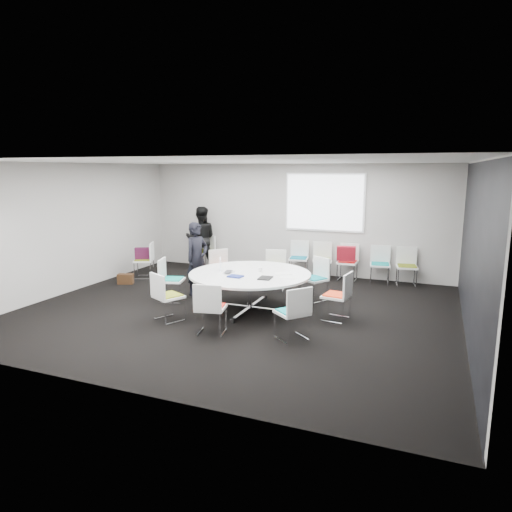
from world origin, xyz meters
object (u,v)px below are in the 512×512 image
at_px(chair_ring_a, 337,305).
at_px(chair_ring_d, 222,277).
at_px(chair_ring_e, 172,288).
at_px(laptop, 230,272).
at_px(cup, 260,270).
at_px(chair_ring_f, 168,306).
at_px(chair_ring_g, 211,318).
at_px(chair_ring_b, 314,287).
at_px(brown_bag, 126,279).
at_px(chair_back_c, 347,269).
at_px(person_back, 201,238).
at_px(chair_ring_h, 292,323).
at_px(chair_ring_c, 274,278).
at_px(person_main, 197,259).
at_px(conference_table, 250,282).
at_px(chair_back_a, 298,265).
at_px(chair_back_e, 406,274).
at_px(maroon_bag, 143,253).
at_px(chair_spare_left, 145,267).
at_px(chair_person_back, 205,258).
at_px(chair_back_d, 380,272).
at_px(chair_back_b, 322,267).

xyz_separation_m(chair_ring_a, chair_ring_d, (-2.85, 1.18, 0.00)).
bearing_deg(chair_ring_e, chair_ring_d, 141.18).
distance_m(laptop, cup, 0.57).
height_order(chair_ring_f, chair_ring_g, same).
relative_size(chair_ring_b, chair_ring_g, 1.00).
bearing_deg(chair_ring_g, chair_ring_a, 27.94).
relative_size(laptop, cup, 3.27).
relative_size(chair_ring_a, brown_bag, 2.44).
bearing_deg(chair_back_c, person_back, 3.91).
distance_m(chair_ring_b, chair_ring_h, 2.30).
relative_size(chair_ring_d, person_back, 0.52).
bearing_deg(chair_ring_c, person_main, 24.00).
height_order(chair_ring_d, chair_ring_h, same).
bearing_deg(chair_ring_h, chair_ring_d, 85.18).
bearing_deg(chair_back_c, chair_ring_e, 47.48).
bearing_deg(conference_table, laptop, -160.35).
distance_m(chair_ring_c, chair_back_a, 1.50).
bearing_deg(chair_ring_g, laptop, 88.98).
height_order(chair_ring_c, chair_ring_g, same).
distance_m(chair_back_e, cup, 3.88).
xyz_separation_m(person_back, maroon_bag, (-0.83, -1.44, -0.22)).
height_order(chair_spare_left, chair_person_back, same).
bearing_deg(chair_ring_e, conference_table, 75.40).
xyz_separation_m(chair_back_d, chair_spare_left, (-5.49, -1.62, 0.00)).
bearing_deg(chair_ring_c, cup, 88.02).
distance_m(chair_ring_e, cup, 1.94).
bearing_deg(chair_ring_d, brown_bag, -39.59).
distance_m(maroon_bag, brown_bag, 0.85).
distance_m(chair_back_b, chair_back_e, 2.00).
bearing_deg(chair_ring_d, chair_ring_f, 41.34).
xyz_separation_m(chair_back_d, chair_back_e, (0.60, -0.00, 0.00)).
xyz_separation_m(conference_table, chair_ring_b, (0.97, 1.10, -0.27)).
relative_size(chair_back_d, chair_spare_left, 1.00).
height_order(chair_ring_c, chair_back_e, same).
xyz_separation_m(chair_back_b, chair_back_d, (1.39, 0.00, 0.00)).
bearing_deg(chair_ring_b, chair_ring_e, 54.60).
height_order(chair_ring_g, chair_back_a, same).
distance_m(chair_ring_a, chair_ring_b, 1.28).
height_order(chair_back_e, person_back, person_back).
bearing_deg(chair_back_a, chair_spare_left, 15.57).
xyz_separation_m(chair_ring_e, chair_back_e, (4.36, 3.12, 0.00)).
relative_size(chair_ring_g, chair_back_c, 1.00).
xyz_separation_m(chair_spare_left, laptop, (3.09, -1.59, 0.47)).
height_order(conference_table, chair_ring_d, chair_ring_d).
bearing_deg(cup, chair_ring_b, 49.13).
bearing_deg(chair_ring_b, chair_back_c, -67.41).
relative_size(chair_ring_c, chair_back_c, 1.00).
distance_m(chair_ring_e, chair_back_e, 5.36).
height_order(chair_ring_b, chair_person_back, same).
relative_size(chair_ring_g, chair_person_back, 1.00).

